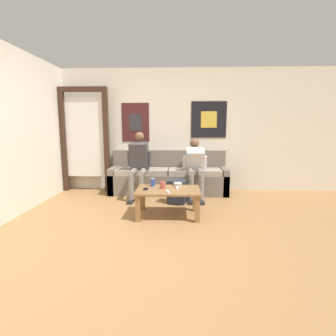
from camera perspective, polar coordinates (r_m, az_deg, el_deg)
ground_plane at (r=3.45m, az=-6.03°, el=-14.28°), size 18.00×18.00×0.00m
wall_back at (r=5.64m, az=-2.57°, el=8.21°), size 10.00×0.07×2.55m
door_frame at (r=5.75m, az=-17.65°, el=7.03°), size 1.00×0.10×2.15m
couch at (r=5.40m, az=0.13°, el=-2.27°), size 2.37×0.67×0.86m
coffee_table at (r=4.00m, az=0.03°, el=-5.71°), size 0.96×0.63×0.42m
person_seated_adult at (r=5.04m, az=-6.43°, el=1.20°), size 0.47×0.83×1.25m
person_seated_teen at (r=5.05m, az=5.92°, el=0.60°), size 0.47×0.93×1.12m
backpack at (r=4.69m, az=1.96°, el=-5.30°), size 0.37×0.34×0.42m
ceramic_bowl at (r=4.18m, az=2.14°, el=-3.54°), size 0.14×0.14×0.06m
pillar_candle at (r=4.01m, az=-1.15°, el=-3.75°), size 0.08×0.08×0.12m
drink_can_blue at (r=4.17m, az=-3.35°, el=-3.13°), size 0.07×0.07×0.12m
game_controller_near_left at (r=3.79m, az=0.00°, el=-5.17°), size 0.07×0.15×0.03m
game_controller_near_right at (r=4.02m, az=1.99°, el=-4.31°), size 0.05×0.15×0.03m
cell_phone at (r=3.99m, az=-4.89°, el=-4.56°), size 0.07×0.14×0.01m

